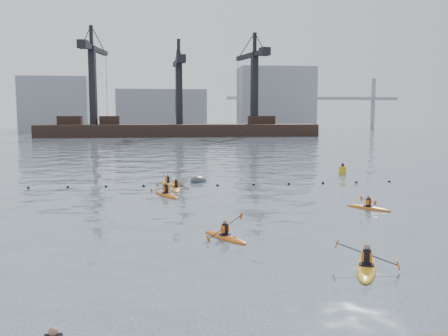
{
  "coord_description": "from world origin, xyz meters",
  "views": [
    {
      "loc": [
        -2.95,
        -15.88,
        5.87
      ],
      "look_at": [
        0.17,
        10.71,
        2.8
      ],
      "focal_mm": 38.0,
      "sensor_mm": 36.0,
      "label": 1
    }
  ],
  "objects_px": {
    "kayaker_1": "(367,267)",
    "kayaker_4": "(368,207)",
    "kayaker_3": "(176,188)",
    "mooring_buoy": "(199,182)",
    "kayaker_2": "(166,194)",
    "nav_buoy": "(343,170)",
    "kayaker_5": "(168,183)",
    "kayaker_0": "(225,236)"
  },
  "relations": [
    {
      "from": "kayaker_1",
      "to": "kayaker_2",
      "type": "bearing_deg",
      "value": 138.69
    },
    {
      "from": "kayaker_1",
      "to": "nav_buoy",
      "type": "height_order",
      "value": "nav_buoy"
    },
    {
      "from": "kayaker_2",
      "to": "nav_buoy",
      "type": "distance_m",
      "value": 20.12
    },
    {
      "from": "kayaker_1",
      "to": "kayaker_2",
      "type": "height_order",
      "value": "kayaker_1"
    },
    {
      "from": "kayaker_1",
      "to": "mooring_buoy",
      "type": "relative_size",
      "value": 1.72
    },
    {
      "from": "kayaker_0",
      "to": "kayaker_1",
      "type": "height_order",
      "value": "kayaker_1"
    },
    {
      "from": "kayaker_4",
      "to": "kayaker_5",
      "type": "distance_m",
      "value": 17.0
    },
    {
      "from": "kayaker_4",
      "to": "kayaker_5",
      "type": "height_order",
      "value": "kayaker_5"
    },
    {
      "from": "kayaker_2",
      "to": "kayaker_4",
      "type": "height_order",
      "value": "kayaker_2"
    },
    {
      "from": "kayaker_5",
      "to": "kayaker_3",
      "type": "bearing_deg",
      "value": -100.31
    },
    {
      "from": "kayaker_2",
      "to": "nav_buoy",
      "type": "xyz_separation_m",
      "value": [
        17.18,
        10.46,
        0.28
      ]
    },
    {
      "from": "mooring_buoy",
      "to": "nav_buoy",
      "type": "relative_size",
      "value": 1.56
    },
    {
      "from": "kayaker_1",
      "to": "kayaker_4",
      "type": "distance_m",
      "value": 12.1
    },
    {
      "from": "kayaker_3",
      "to": "kayaker_4",
      "type": "distance_m",
      "value": 14.78
    },
    {
      "from": "kayaker_2",
      "to": "kayaker_4",
      "type": "bearing_deg",
      "value": -52.21
    },
    {
      "from": "kayaker_4",
      "to": "mooring_buoy",
      "type": "relative_size",
      "value": 1.32
    },
    {
      "from": "kayaker_1",
      "to": "kayaker_4",
      "type": "height_order",
      "value": "kayaker_1"
    },
    {
      "from": "kayaker_2",
      "to": "nav_buoy",
      "type": "relative_size",
      "value": 2.69
    },
    {
      "from": "kayaker_1",
      "to": "mooring_buoy",
      "type": "bearing_deg",
      "value": 126.23
    },
    {
      "from": "kayaker_4",
      "to": "nav_buoy",
      "type": "distance_m",
      "value": 17.38
    },
    {
      "from": "kayaker_2",
      "to": "kayaker_5",
      "type": "relative_size",
      "value": 1.15
    },
    {
      "from": "mooring_buoy",
      "to": "nav_buoy",
      "type": "xyz_separation_m",
      "value": [
        14.36,
        3.68,
        0.39
      ]
    },
    {
      "from": "kayaker_1",
      "to": "kayaker_4",
      "type": "relative_size",
      "value": 1.31
    },
    {
      "from": "kayaker_0",
      "to": "nav_buoy",
      "type": "distance_m",
      "value": 26.8
    },
    {
      "from": "kayaker_2",
      "to": "kayaker_4",
      "type": "distance_m",
      "value": 14.01
    },
    {
      "from": "kayaker_0",
      "to": "kayaker_3",
      "type": "relative_size",
      "value": 0.94
    },
    {
      "from": "kayaker_0",
      "to": "kayaker_5",
      "type": "distance_m",
      "value": 17.74
    },
    {
      "from": "kayaker_2",
      "to": "kayaker_3",
      "type": "bearing_deg",
      "value": 48.17
    },
    {
      "from": "kayaker_0",
      "to": "kayaker_4",
      "type": "bearing_deg",
      "value": 0.38
    },
    {
      "from": "kayaker_0",
      "to": "nav_buoy",
      "type": "relative_size",
      "value": 2.3
    },
    {
      "from": "kayaker_1",
      "to": "mooring_buoy",
      "type": "xyz_separation_m",
      "value": [
        -4.8,
        24.13,
        -0.11
      ]
    },
    {
      "from": "kayaker_2",
      "to": "mooring_buoy",
      "type": "distance_m",
      "value": 7.34
    },
    {
      "from": "kayaker_3",
      "to": "mooring_buoy",
      "type": "height_order",
      "value": "kayaker_3"
    },
    {
      "from": "kayaker_2",
      "to": "kayaker_1",
      "type": "bearing_deg",
      "value": -91.84
    },
    {
      "from": "kayaker_4",
      "to": "kayaker_5",
      "type": "xyz_separation_m",
      "value": [
        -12.39,
        11.64,
        0.0
      ]
    },
    {
      "from": "nav_buoy",
      "to": "kayaker_5",
      "type": "bearing_deg",
      "value": -163.34
    },
    {
      "from": "kayaker_1",
      "to": "kayaker_3",
      "type": "height_order",
      "value": "kayaker_3"
    },
    {
      "from": "kayaker_2",
      "to": "kayaker_3",
      "type": "relative_size",
      "value": 1.09
    },
    {
      "from": "kayaker_1",
      "to": "kayaker_4",
      "type": "xyz_separation_m",
      "value": [
        4.9,
        11.07,
        -0.02
      ]
    },
    {
      "from": "kayaker_1",
      "to": "nav_buoy",
      "type": "bearing_deg",
      "value": 96.0
    },
    {
      "from": "kayaker_3",
      "to": "mooring_buoy",
      "type": "distance_m",
      "value": 4.55
    },
    {
      "from": "nav_buoy",
      "to": "kayaker_3",
      "type": "bearing_deg",
      "value": -154.7
    }
  ]
}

